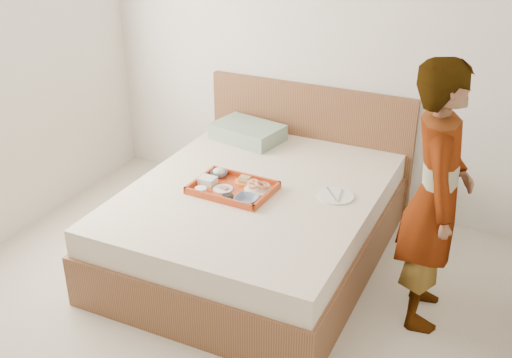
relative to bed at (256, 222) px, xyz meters
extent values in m
cube|color=beige|center=(0.02, -1.00, -0.27)|extent=(3.50, 4.00, 0.01)
cube|color=silver|center=(0.02, 1.00, 1.04)|extent=(3.50, 0.01, 2.60)
cube|color=brown|center=(0.00, 0.00, 0.00)|extent=(1.65, 2.00, 0.53)
cube|color=brown|center=(0.00, 0.97, 0.21)|extent=(1.65, 0.06, 0.95)
cube|color=#97AE99|center=(-0.41, 0.71, 0.33)|extent=(0.57, 0.44, 0.12)
cube|color=#C04611|center=(-0.12, -0.11, 0.29)|extent=(0.54, 0.40, 0.05)
cylinder|color=white|center=(0.04, -0.06, 0.28)|extent=(0.19, 0.19, 0.01)
imported|color=navy|center=(0.04, -0.23, 0.30)|extent=(0.15, 0.15, 0.04)
cylinder|color=black|center=(-0.08, -0.24, 0.29)|extent=(0.08, 0.08, 0.03)
cylinder|color=white|center=(-0.17, -0.14, 0.28)|extent=(0.13, 0.13, 0.01)
cylinder|color=orange|center=(-0.09, 0.01, 0.28)|extent=(0.13, 0.13, 0.01)
imported|color=navy|center=(-0.29, 0.02, 0.30)|extent=(0.12, 0.12, 0.04)
cube|color=silver|center=(-0.30, -0.11, 0.30)|extent=(0.11, 0.09, 0.05)
cylinder|color=white|center=(-0.29, -0.23, 0.29)|extent=(0.08, 0.08, 0.03)
cylinder|color=white|center=(0.52, 0.11, 0.27)|extent=(0.30, 0.30, 0.01)
imported|color=white|center=(1.17, -0.13, 0.53)|extent=(0.49, 0.64, 1.59)
camera|label=1|loc=(1.57, -3.31, 2.16)|focal=43.85mm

